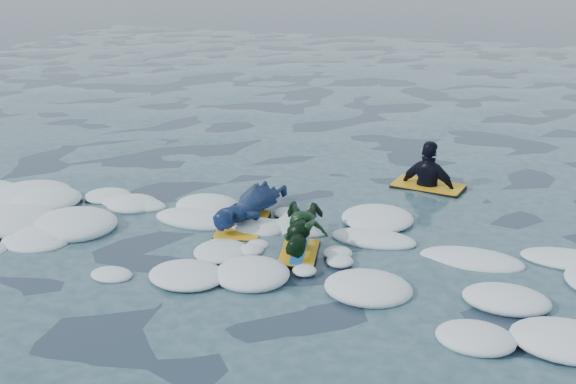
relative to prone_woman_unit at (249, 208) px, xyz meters
The scene contains 5 objects.
ground 1.66m from the prone_woman_unit, 72.47° to the right, with size 120.00×120.00×0.00m, color #162335.
foam_band 0.76m from the prone_woman_unit, 47.13° to the right, with size 12.00×3.10×0.30m, color white, non-canonical shape.
prone_woman_unit is the anchor object (origin of this frame).
prone_child_unit 1.17m from the prone_woman_unit, 31.63° to the right, with size 0.84×1.34×0.49m.
waiting_rider_unit 3.06m from the prone_woman_unit, 46.86° to the left, with size 1.16×0.75×1.62m.
Camera 1 is at (3.09, -6.91, 3.71)m, focal length 45.00 mm.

